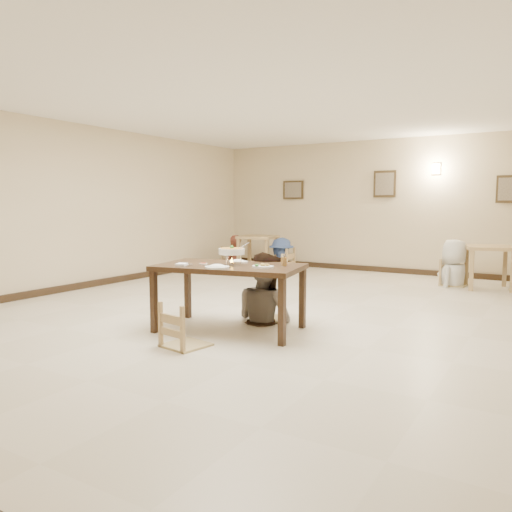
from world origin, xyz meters
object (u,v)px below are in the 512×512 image
Objects in this scene: bg_table_right at (489,253)px; bg_chair_rl at (454,261)px; bg_chair_ll at (234,248)px; drink_glass at (284,261)px; chair_far at (270,286)px; bg_table_left at (258,242)px; main_diner at (265,252)px; curry_warmer at (232,251)px; bg_chair_lr at (281,249)px; bg_diner_b at (281,238)px; bg_diner_a at (234,235)px; chair_near at (185,304)px; main_table at (229,271)px; bg_diner_c at (455,239)px.

bg_table_right is 1.02× the size of bg_chair_rl.
drink_glass is at bearing -138.25° from bg_chair_ll.
bg_table_left is at bearing 103.84° from chair_far.
bg_chair_ll is at bearing -31.39° from main_diner.
curry_warmer is 0.33× the size of bg_chair_lr.
bg_diner_b is at bearing -5.42° from bg_table_left.
bg_chair_rl is at bearing 88.44° from bg_chair_lr.
bg_diner_a is (-1.33, 0.05, 0.28)m from bg_chair_lr.
bg_table_left is 4.96m from bg_table_right.
drink_glass is at bearing 160.90° from main_diner.
bg_table_right is 5.63m from bg_chair_ll.
bg_chair_lr is at bearing -61.70° from chair_near.
main_table is 1.99× the size of bg_chair_rl.
bg_table_right is at bearing 64.97° from curry_warmer.
main_table is 0.83m from chair_far.
chair_near is 0.94× the size of bg_chair_ll.
main_diner is 1.89× the size of bg_table_right.
chair_far is at bearing 23.21° from bg_chair_lr.
bg_table_right is at bearing 69.77° from drink_glass.
bg_chair_ll is (-3.30, 4.99, -0.49)m from curry_warmer.
curry_warmer is 5.67m from bg_table_left.
main_diner is at bearing -85.75° from chair_near.
bg_diner_c is at bearing 94.71° from bg_diner_a.
bg_chair_ll is 5.03m from bg_diner_c.
main_table is 13.33× the size of drink_glass.
main_diner reaches higher than bg_diner_c.
chair_near is (-0.15, -1.60, 0.02)m from chair_far.
bg_chair_lr is at bearing -74.76° from bg_diner_c.
bg_chair_ll is (-3.24, 5.81, 0.03)m from chair_near.
bg_table_right is at bearing 87.42° from bg_chair_lr.
bg_diner_a is 1.33m from bg_diner_b.
main_diner reaches higher than curry_warmer.
bg_chair_lr is (-2.06, 4.16, 0.08)m from chair_far.
bg_diner_b reaches higher than bg_table_left.
bg_diner_a is at bearing 81.37° from bg_diner_b.
bg_diner_b is at bearing 111.75° from curry_warmer.
bg_diner_b is (-1.93, 4.93, 0.06)m from main_table.
bg_chair_rl is at bearing -86.98° from bg_chair_ll.
main_table is at bearing -144.39° from bg_chair_ll.
chair_far is 5.40m from bg_chair_ll.
bg_diner_c reaches higher than bg_table_right.
main_table is 5.51m from bg_table_right.
chair_far is at bearing 163.08° from bg_chair_rl.
bg_diner_c is at bearing 71.18° from curry_warmer.
curry_warmer reaches higher than chair_far.
curry_warmer is 5.33m from bg_diner_b.
chair_near is at bearing -102.14° from main_table.
bg_diner_c reaches higher than bg_diner_a.
bg_chair_rl is (1.72, 5.04, -0.51)m from curry_warmer.
bg_table_right is at bearing -95.99° from bg_diner_b.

